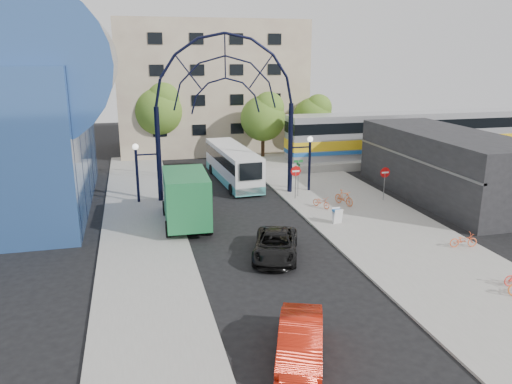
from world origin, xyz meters
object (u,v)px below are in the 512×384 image
object	(u,v)px
do_not_enter_sign	(385,176)
bike_near_a	(321,202)
black_suv	(276,245)
tree_north_b	(159,108)
street_name_sign	(298,170)
stop_sign	(296,174)
green_truck	(185,197)
bike_near_b	(344,198)
gateway_arch	(225,83)
red_sedan	(300,340)
train_car	(409,134)
tree_north_c	(314,115)
tree_north_a	(264,116)
city_bus	(233,164)
bike_far_a	(464,240)
sandwich_board	(337,214)

from	to	relation	value
do_not_enter_sign	bike_near_a	size ratio (longest dim) A/B	1.62
black_suv	tree_north_b	bearing A→B (deg)	117.60
do_not_enter_sign	street_name_sign	world-z (taller)	street_name_sign
stop_sign	street_name_sign	distance (m)	0.74
do_not_enter_sign	green_truck	distance (m)	14.84
do_not_enter_sign	bike_near_b	xyz separation A→B (m)	(-3.35, -0.41, -1.32)
gateway_arch	stop_sign	size ratio (longest dim) A/B	5.46
red_sedan	bike_near_a	world-z (taller)	red_sedan
train_car	red_sedan	size ratio (longest dim) A/B	5.65
bike_near_b	red_sedan	bearing A→B (deg)	-139.71
green_truck	tree_north_b	bearing A→B (deg)	92.03
green_truck	bike_near_a	size ratio (longest dim) A/B	4.70
gateway_arch	stop_sign	world-z (taller)	gateway_arch
train_car	black_suv	xyz separation A→B (m)	(-19.68, -20.08, -2.21)
gateway_arch	bike_near_a	world-z (taller)	gateway_arch
stop_sign	tree_north_c	xyz separation A→B (m)	(7.32, 15.93, 2.28)
tree_north_a	bike_near_b	bearing A→B (deg)	-84.66
gateway_arch	red_sedan	xyz separation A→B (m)	(-1.43, -21.21, -7.82)
do_not_enter_sign	city_bus	distance (m)	12.86
stop_sign	green_truck	size ratio (longest dim) A/B	0.35
red_sedan	train_car	bearing A→B (deg)	74.62
stop_sign	black_suv	xyz separation A→B (m)	(-4.48, -10.08, -1.30)
street_name_sign	train_car	world-z (taller)	train_car
black_suv	bike_near_b	world-z (taller)	black_suv
train_car	red_sedan	distance (m)	36.30
tree_north_b	train_car	bearing A→B (deg)	-18.36
green_truck	red_sedan	world-z (taller)	green_truck
green_truck	bike_far_a	world-z (taller)	green_truck
sandwich_board	tree_north_a	bearing A→B (deg)	88.50
stop_sign	bike_near_b	bearing A→B (deg)	-40.26
sandwich_board	tree_north_a	xyz separation A→B (m)	(0.52, 19.95, 3.86)
black_suv	street_name_sign	bearing A→B (deg)	84.52
train_car	tree_north_b	distance (m)	25.27
bike_near_b	tree_north_b	bearing A→B (deg)	98.23
green_truck	train_car	bearing A→B (deg)	31.32
train_car	tree_north_c	size ratio (longest dim) A/B	3.86
stop_sign	bike_far_a	size ratio (longest dim) A/B	1.58
black_suv	bike_near_a	world-z (taller)	black_suv
do_not_enter_sign	tree_north_a	xyz separation A→B (m)	(-4.88, 15.93, 2.63)
sandwich_board	red_sedan	world-z (taller)	red_sedan
stop_sign	bike_near_a	xyz separation A→B (m)	(1.05, -2.62, -1.47)
street_name_sign	tree_north_c	world-z (taller)	tree_north_c
gateway_arch	red_sedan	world-z (taller)	gateway_arch
gateway_arch	black_suv	size ratio (longest dim) A/B	2.75
tree_north_b	red_sedan	size ratio (longest dim) A/B	1.80
green_truck	red_sedan	distance (m)	15.92
do_not_enter_sign	tree_north_b	xyz separation A→B (m)	(-14.88, 19.93, 3.29)
stop_sign	bike_near_b	distance (m)	3.97
tree_north_b	green_truck	bearing A→B (deg)	-89.69
sandwich_board	street_name_sign	bearing A→B (deg)	93.46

